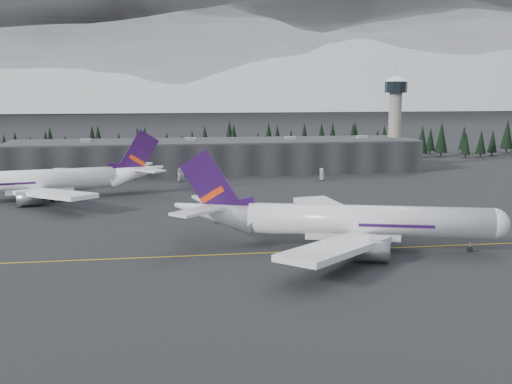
{
  "coord_description": "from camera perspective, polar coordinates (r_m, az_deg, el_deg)",
  "views": [
    {
      "loc": [
        -22.68,
        -127.36,
        33.66
      ],
      "look_at": [
        0.0,
        20.0,
        9.0
      ],
      "focal_mm": 45.0,
      "sensor_mm": 36.0,
      "label": 1
    }
  ],
  "objects": [
    {
      "name": "taxiline",
      "position": [
        131.76,
        1.46,
        -5.41
      ],
      "size": [
        400.0,
        0.4,
        0.02
      ],
      "primitive_type": "cube",
      "color": "gold",
      "rests_on": "ground"
    },
    {
      "name": "gse_vehicle_b",
      "position": [
        232.93,
        5.92,
        1.22
      ],
      "size": [
        4.87,
        3.68,
        1.54
      ],
      "primitive_type": "imported",
      "rotation": [
        0.0,
        0.0,
        -1.1
      ],
      "color": "silver",
      "rests_on": "ground"
    },
    {
      "name": "jet_main",
      "position": [
        135.28,
        7.36,
        -2.57
      ],
      "size": [
        68.59,
        62.26,
        20.61
      ],
      "rotation": [
        0.0,
        0.0,
        -0.28
      ],
      "color": "silver",
      "rests_on": "ground"
    },
    {
      "name": "terminal",
      "position": [
        254.85,
        -3.6,
        3.21
      ],
      "size": [
        160.0,
        30.0,
        12.6
      ],
      "color": "black",
      "rests_on": "ground"
    },
    {
      "name": "mountain_ridge",
      "position": [
        1128.09,
        -7.66,
        7.6
      ],
      "size": [
        4400.0,
        900.0,
        420.0
      ],
      "primitive_type": null,
      "color": "white",
      "rests_on": "ground"
    },
    {
      "name": "treeline",
      "position": [
        291.42,
        -4.26,
        4.22
      ],
      "size": [
        360.0,
        20.0,
        15.0
      ],
      "primitive_type": "cube",
      "color": "black",
      "rests_on": "ground"
    },
    {
      "name": "ground",
      "position": [
        133.67,
        1.31,
        -5.2
      ],
      "size": [
        1400.0,
        1400.0,
        0.0
      ],
      "primitive_type": "plane",
      "color": "black",
      "rests_on": "ground"
    },
    {
      "name": "gse_vehicle_a",
      "position": [
        229.06,
        -6.69,
        1.06
      ],
      "size": [
        4.63,
        5.77,
        1.46
      ],
      "primitive_type": "imported",
      "rotation": [
        0.0,
        0.0,
        0.5
      ],
      "color": "silver",
      "rests_on": "ground"
    },
    {
      "name": "control_tower",
      "position": [
        273.59,
        12.27,
        7.03
      ],
      "size": [
        10.0,
        10.0,
        37.7
      ],
      "color": "gray",
      "rests_on": "ground"
    },
    {
      "name": "jet_parked",
      "position": [
        201.99,
        -17.89,
        0.99
      ],
      "size": [
        68.53,
        62.64,
        20.38
      ],
      "rotation": [
        0.0,
        0.0,
        3.35
      ],
      "color": "white",
      "rests_on": "ground"
    }
  ]
}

